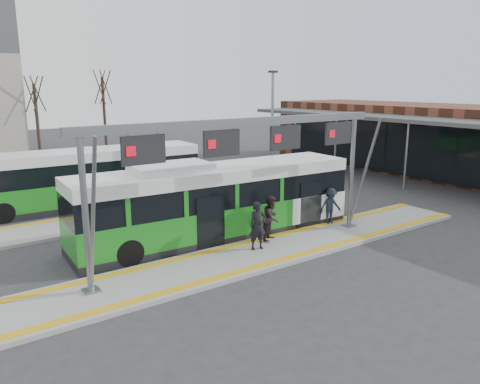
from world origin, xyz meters
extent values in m
plane|color=#2D2D30|center=(0.00, 0.00, 0.00)|extent=(120.00, 120.00, 0.00)
cube|color=gray|center=(0.00, 0.00, 0.07)|extent=(22.00, 3.00, 0.15)
cube|color=gray|center=(-4.00, 8.00, 0.07)|extent=(20.00, 3.00, 0.15)
cube|color=gold|center=(0.00, 1.15, 0.16)|extent=(22.00, 0.35, 0.02)
cube|color=gold|center=(0.00, -1.15, 0.16)|extent=(22.00, 0.35, 0.02)
cube|color=gold|center=(-4.00, 9.15, 0.16)|extent=(20.00, 0.35, 0.02)
cylinder|color=slate|center=(-6.50, 0.30, 2.67)|extent=(0.20, 0.20, 5.05)
cube|color=slate|center=(-6.50, 0.30, 0.18)|extent=(0.50, 0.50, 0.06)
cylinder|color=slate|center=(-6.50, -0.40, 2.67)|extent=(0.12, 1.46, 4.90)
cylinder|color=slate|center=(5.50, 0.30, 2.67)|extent=(0.20, 0.20, 5.05)
cube|color=slate|center=(5.50, 0.30, 0.18)|extent=(0.50, 0.50, 0.06)
cylinder|color=slate|center=(5.50, -0.40, 2.67)|extent=(0.12, 1.46, 4.90)
cube|color=slate|center=(-0.50, 0.30, 5.20)|extent=(13.00, 0.25, 0.30)
cube|color=black|center=(-4.50, 0.30, 4.50)|extent=(1.50, 0.12, 0.95)
cube|color=red|center=(-4.95, 0.23, 4.50)|extent=(0.32, 0.02, 0.32)
cube|color=black|center=(-1.50, 0.30, 4.50)|extent=(1.50, 0.12, 0.95)
cube|color=red|center=(-1.95, 0.23, 4.50)|extent=(0.32, 0.02, 0.32)
cube|color=black|center=(1.50, 0.30, 4.50)|extent=(1.50, 0.12, 0.95)
cube|color=red|center=(1.05, 0.23, 4.50)|extent=(0.32, 0.02, 0.32)
cube|color=black|center=(4.50, 0.30, 4.50)|extent=(1.50, 0.12, 0.95)
cube|color=red|center=(4.05, 0.23, 4.50)|extent=(0.32, 0.02, 0.32)
cube|color=brown|center=(22.00, 4.00, 2.50)|extent=(8.00, 32.00, 5.00)
cube|color=black|center=(17.80, 4.00, 2.00)|extent=(0.15, 28.00, 3.60)
cube|color=#3F3F42|center=(16.50, 4.00, 4.30)|extent=(4.00, 30.00, 0.25)
cylinder|color=slate|center=(14.80, 4.00, 2.15)|extent=(0.14, 0.14, 4.30)
cylinder|color=slate|center=(14.80, 10.00, 2.15)|extent=(0.14, 0.14, 4.30)
cube|color=black|center=(-0.09, 2.86, 0.18)|extent=(12.66, 3.35, 0.37)
cube|color=#1A781C|center=(-0.09, 2.86, 0.97)|extent=(12.66, 3.35, 1.20)
cube|color=black|center=(-0.09, 2.86, 2.09)|extent=(12.65, 3.27, 1.04)
cube|color=white|center=(-0.09, 2.86, 2.87)|extent=(12.66, 3.35, 0.52)
cube|color=orange|center=(6.16, 2.52, 2.77)|extent=(0.15, 1.86, 0.29)
cube|color=white|center=(-2.17, 2.97, 3.29)|extent=(3.23, 2.03, 0.31)
cylinder|color=black|center=(-4.53, 1.92, 0.52)|extent=(1.06, 0.37, 1.04)
cylinder|color=black|center=(-4.40, 4.28, 0.52)|extent=(1.06, 0.37, 1.04)
cylinder|color=black|center=(3.60, 1.47, 0.52)|extent=(1.06, 0.37, 1.04)
cylinder|color=black|center=(3.73, 3.83, 0.52)|extent=(1.06, 0.37, 1.04)
cube|color=black|center=(-2.94, 11.55, 0.18)|extent=(12.47, 3.17, 0.36)
cube|color=#1A781C|center=(-2.94, 11.55, 0.95)|extent=(12.47, 3.17, 1.19)
cube|color=black|center=(-2.94, 11.55, 2.06)|extent=(12.47, 3.09, 1.03)
cube|color=white|center=(-2.94, 11.55, 2.83)|extent=(12.47, 3.17, 0.52)
cylinder|color=black|center=(-7.32, 10.58, 0.52)|extent=(1.04, 0.35, 1.03)
cylinder|color=black|center=(0.72, 10.23, 0.52)|extent=(1.04, 0.35, 1.03)
cylinder|color=black|center=(0.82, 12.55, 0.52)|extent=(1.04, 0.35, 1.03)
imported|color=black|center=(0.19, 0.33, 1.11)|extent=(0.78, 0.59, 1.92)
imported|color=black|center=(1.33, 0.89, 1.10)|extent=(1.16, 1.08, 1.90)
imported|color=black|center=(5.07, 1.10, 1.00)|extent=(1.21, 0.87, 1.70)
cylinder|color=#382B21|center=(-1.23, 29.77, 3.29)|extent=(0.28, 0.28, 6.58)
cylinder|color=#382B21|center=(5.71, 32.51, 3.60)|extent=(0.28, 0.28, 7.19)
cylinder|color=slate|center=(6.26, 6.91, 3.61)|extent=(0.16, 0.16, 7.21)
cube|color=black|center=(6.26, 6.91, 7.21)|extent=(0.50, 0.25, 0.12)
camera|label=1|loc=(-10.63, -13.62, 6.58)|focal=35.00mm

